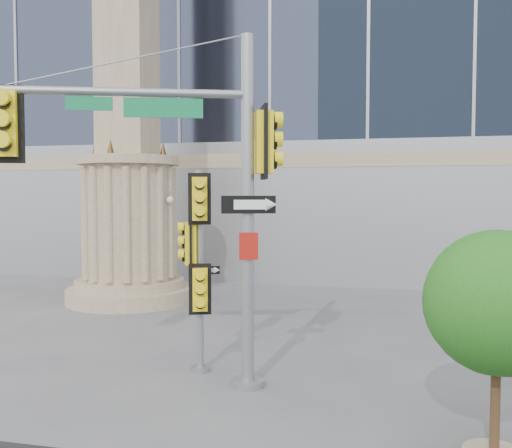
# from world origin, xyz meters

# --- Properties ---
(ground) EXTENTS (120.00, 120.00, 0.00)m
(ground) POSITION_xyz_m (0.00, 0.00, 0.00)
(ground) COLOR #545456
(ground) RESTS_ON ground
(monument) EXTENTS (4.40, 4.40, 16.60)m
(monument) POSITION_xyz_m (-6.00, 9.00, 5.52)
(monument) COLOR gray
(monument) RESTS_ON ground
(main_signal_pole) EXTENTS (5.08, 2.25, 6.84)m
(main_signal_pole) POSITION_xyz_m (-0.92, 0.86, 4.24)
(main_signal_pole) COLOR slate
(main_signal_pole) RESTS_ON ground
(secondary_signal_pole) EXTENTS (0.81, 0.58, 4.29)m
(secondary_signal_pole) POSITION_xyz_m (-1.00, 1.89, 2.52)
(secondary_signal_pole) COLOR slate
(secondary_signal_pole) RESTS_ON ground
(street_tree) EXTENTS (2.11, 2.06, 3.29)m
(street_tree) POSITION_xyz_m (4.47, -0.83, 2.17)
(street_tree) COLOR gray
(street_tree) RESTS_ON ground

